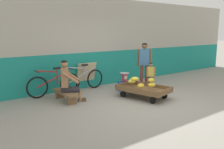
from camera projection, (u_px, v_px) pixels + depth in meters
ground_plane at (146, 105)px, 6.51m from camera, size 80.00×80.00×0.00m
back_wall at (89, 43)px, 8.42m from camera, size 16.00×0.30×3.04m
banana_cart at (144, 90)px, 7.12m from camera, size 1.12×1.58×0.36m
banana_pile at (140, 82)px, 7.13m from camera, size 0.67×1.08×0.26m
low_bench at (65, 94)px, 6.80m from camera, size 0.34×1.11×0.27m
vendor_seated at (68, 81)px, 6.75m from camera, size 0.74×0.65×1.14m
plastic_crate at (124, 86)px, 7.96m from camera, size 0.36×0.28×0.30m
weighing_scale at (125, 77)px, 7.90m from camera, size 0.30×0.30×0.29m
bicycle_near_left at (54, 84)px, 7.33m from camera, size 1.66×0.48×0.86m
bicycle_far_left at (83, 80)px, 7.99m from camera, size 1.66×0.48×0.86m
sign_board at (86, 75)px, 8.32m from camera, size 0.70×0.25×0.88m
customer_adult at (144, 60)px, 8.16m from camera, size 0.37×0.37×1.53m
customer_child at (151, 74)px, 7.91m from camera, size 0.20×0.25×0.92m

